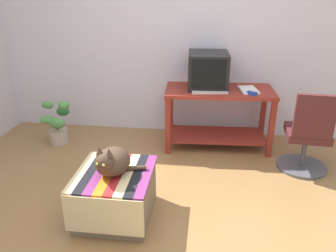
{
  "coord_description": "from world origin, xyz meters",
  "views": [
    {
      "loc": [
        0.3,
        -2.17,
        1.86
      ],
      "look_at": [
        -0.07,
        0.85,
        0.55
      ],
      "focal_mm": 35.88,
      "sensor_mm": 36.0,
      "label": 1
    }
  ],
  "objects_px": {
    "tv_monitor": "(208,71)",
    "office_chair": "(308,138)",
    "keyboard": "(209,91)",
    "cat": "(112,161)",
    "potted_plant": "(57,124)",
    "ottoman_with_blanket": "(115,194)",
    "desk": "(218,108)",
    "stapler": "(252,93)",
    "book": "(248,90)"
  },
  "relations": [
    {
      "from": "cat",
      "to": "stapler",
      "type": "height_order",
      "value": "stapler"
    },
    {
      "from": "book",
      "to": "stapler",
      "type": "xyz_separation_m",
      "value": [
        0.02,
        -0.15,
        0.01
      ]
    },
    {
      "from": "stapler",
      "to": "keyboard",
      "type": "bearing_deg",
      "value": 112.83
    },
    {
      "from": "stapler",
      "to": "ottoman_with_blanket",
      "type": "bearing_deg",
      "value": 164.99
    },
    {
      "from": "keyboard",
      "to": "book",
      "type": "bearing_deg",
      "value": 5.23
    },
    {
      "from": "cat",
      "to": "stapler",
      "type": "distance_m",
      "value": 1.81
    },
    {
      "from": "desk",
      "to": "keyboard",
      "type": "xyz_separation_m",
      "value": [
        -0.12,
        -0.14,
        0.25
      ]
    },
    {
      "from": "keyboard",
      "to": "office_chair",
      "type": "height_order",
      "value": "office_chair"
    },
    {
      "from": "cat",
      "to": "stapler",
      "type": "bearing_deg",
      "value": 59.72
    },
    {
      "from": "cat",
      "to": "office_chair",
      "type": "relative_size",
      "value": 0.48
    },
    {
      "from": "book",
      "to": "cat",
      "type": "bearing_deg",
      "value": -138.8
    },
    {
      "from": "book",
      "to": "tv_monitor",
      "type": "bearing_deg",
      "value": 159.53
    },
    {
      "from": "tv_monitor",
      "to": "office_chair",
      "type": "height_order",
      "value": "tv_monitor"
    },
    {
      "from": "ottoman_with_blanket",
      "to": "office_chair",
      "type": "bearing_deg",
      "value": 28.88
    },
    {
      "from": "cat",
      "to": "ottoman_with_blanket",
      "type": "bearing_deg",
      "value": 102.11
    },
    {
      "from": "keyboard",
      "to": "stapler",
      "type": "relative_size",
      "value": 3.64
    },
    {
      "from": "desk",
      "to": "office_chair",
      "type": "height_order",
      "value": "office_chair"
    },
    {
      "from": "stapler",
      "to": "desk",
      "type": "bearing_deg",
      "value": 90.81
    },
    {
      "from": "desk",
      "to": "keyboard",
      "type": "bearing_deg",
      "value": -133.63
    },
    {
      "from": "cat",
      "to": "potted_plant",
      "type": "bearing_deg",
      "value": 141.54
    },
    {
      "from": "book",
      "to": "cat",
      "type": "xyz_separation_m",
      "value": [
        -1.19,
        -1.47,
        -0.19
      ]
    },
    {
      "from": "cat",
      "to": "office_chair",
      "type": "distance_m",
      "value": 2.05
    },
    {
      "from": "desk",
      "to": "office_chair",
      "type": "relative_size",
      "value": 1.43
    },
    {
      "from": "potted_plant",
      "to": "office_chair",
      "type": "distance_m",
      "value": 2.89
    },
    {
      "from": "desk",
      "to": "office_chair",
      "type": "xyz_separation_m",
      "value": [
        0.91,
        -0.49,
        -0.1
      ]
    },
    {
      "from": "keyboard",
      "to": "potted_plant",
      "type": "height_order",
      "value": "keyboard"
    },
    {
      "from": "cat",
      "to": "book",
      "type": "bearing_deg",
      "value": 63.41
    },
    {
      "from": "office_chair",
      "to": "cat",
      "type": "bearing_deg",
      "value": 34.12
    },
    {
      "from": "book",
      "to": "stapler",
      "type": "bearing_deg",
      "value": -91.02
    },
    {
      "from": "tv_monitor",
      "to": "cat",
      "type": "xyz_separation_m",
      "value": [
        -0.72,
        -1.56,
        -0.38
      ]
    },
    {
      "from": "potted_plant",
      "to": "stapler",
      "type": "bearing_deg",
      "value": -0.3
    },
    {
      "from": "desk",
      "to": "book",
      "type": "relative_size",
      "value": 4.35
    },
    {
      "from": "potted_plant",
      "to": "desk",
      "type": "bearing_deg",
      "value": 4.91
    },
    {
      "from": "tv_monitor",
      "to": "ottoman_with_blanket",
      "type": "relative_size",
      "value": 0.74
    },
    {
      "from": "tv_monitor",
      "to": "stapler",
      "type": "relative_size",
      "value": 4.57
    },
    {
      "from": "tv_monitor",
      "to": "stapler",
      "type": "bearing_deg",
      "value": -29.22
    },
    {
      "from": "tv_monitor",
      "to": "ottoman_with_blanket",
      "type": "distance_m",
      "value": 1.84
    },
    {
      "from": "book",
      "to": "potted_plant",
      "type": "relative_size",
      "value": 0.53
    },
    {
      "from": "cat",
      "to": "potted_plant",
      "type": "xyz_separation_m",
      "value": [
        -1.09,
        1.33,
        -0.3
      ]
    },
    {
      "from": "ottoman_with_blanket",
      "to": "stapler",
      "type": "distance_m",
      "value": 1.85
    },
    {
      "from": "desk",
      "to": "potted_plant",
      "type": "relative_size",
      "value": 2.32
    },
    {
      "from": "keyboard",
      "to": "stapler",
      "type": "xyz_separation_m",
      "value": [
        0.46,
        -0.04,
        0.01
      ]
    },
    {
      "from": "book",
      "to": "ottoman_with_blanket",
      "type": "bearing_deg",
      "value": -139.3
    },
    {
      "from": "potted_plant",
      "to": "office_chair",
      "type": "height_order",
      "value": "office_chair"
    },
    {
      "from": "keyboard",
      "to": "cat",
      "type": "relative_size",
      "value": 0.94
    },
    {
      "from": "tv_monitor",
      "to": "office_chair",
      "type": "xyz_separation_m",
      "value": [
        1.06,
        -0.56,
        -0.53
      ]
    },
    {
      "from": "book",
      "to": "cat",
      "type": "height_order",
      "value": "book"
    },
    {
      "from": "cat",
      "to": "desk",
      "type": "bearing_deg",
      "value": 72.3
    },
    {
      "from": "tv_monitor",
      "to": "office_chair",
      "type": "bearing_deg",
      "value": -30.87
    },
    {
      "from": "office_chair",
      "to": "ottoman_with_blanket",
      "type": "bearing_deg",
      "value": 33.49
    }
  ]
}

